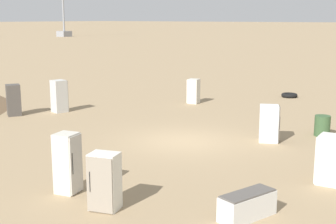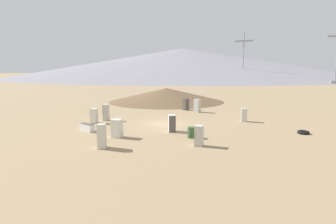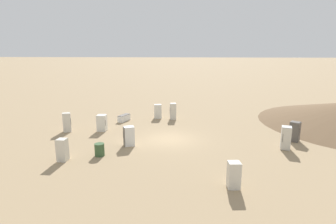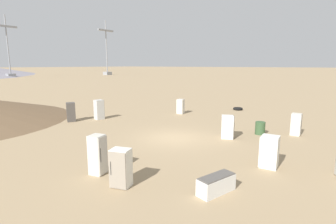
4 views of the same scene
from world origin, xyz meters
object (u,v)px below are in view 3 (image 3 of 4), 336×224
(discarded_fridge_0, at_px, (129,136))
(discarded_fridge_5, at_px, (124,118))
(discarded_fridge_4, at_px, (173,111))
(discarded_fridge_8, at_px, (102,123))
(rusty_barrel, at_px, (100,150))
(discarded_fridge_3, at_px, (67,122))
(discarded_fridge_1, at_px, (158,111))
(discarded_fridge_6, at_px, (234,175))
(discarded_fridge_9, at_px, (295,132))
(discarded_fridge_2, at_px, (62,150))
(discarded_fridge_7, at_px, (286,138))

(discarded_fridge_0, xyz_separation_m, discarded_fridge_5, (7.08, 2.74, -0.42))
(discarded_fridge_0, xyz_separation_m, discarded_fridge_4, (8.58, -2.15, 0.12))
(discarded_fridge_8, relative_size, rusty_barrel, 1.71)
(discarded_fridge_3, relative_size, rusty_barrel, 1.98)
(discarded_fridge_3, bearing_deg, discarded_fridge_1, 103.71)
(discarded_fridge_6, relative_size, rusty_barrel, 1.65)
(discarded_fridge_3, height_order, discarded_fridge_6, discarded_fridge_3)
(discarded_fridge_9, bearing_deg, discarded_fridge_2, -38.75)
(discarded_fridge_1, bearing_deg, discarded_fridge_0, -111.98)
(discarded_fridge_2, xyz_separation_m, discarded_fridge_3, (6.08, 3.14, 0.11))
(discarded_fridge_1, xyz_separation_m, discarded_fridge_4, (-0.24, -1.69, 0.11))
(discarded_fridge_6, relative_size, discarded_fridge_7, 0.84)
(discarded_fridge_5, xyz_separation_m, rusty_barrel, (-9.33, -1.36, 0.10))
(discarded_fridge_2, distance_m, discarded_fridge_9, 17.25)
(discarded_fridge_4, xyz_separation_m, discarded_fridge_5, (-1.50, 4.89, -0.53))
(discarded_fridge_1, relative_size, discarded_fridge_7, 0.89)
(discarded_fridge_5, distance_m, discarded_fridge_6, 15.92)
(discarded_fridge_1, xyz_separation_m, discarded_fridge_9, (-5.79, -12.15, 0.04))
(discarded_fridge_0, xyz_separation_m, discarded_fridge_7, (1.06, -11.43, 0.10))
(discarded_fridge_0, relative_size, discarded_fridge_5, 0.90)
(discarded_fridge_0, xyz_separation_m, discarded_fridge_9, (3.03, -12.62, 0.05))
(discarded_fridge_6, bearing_deg, rusty_barrel, -120.25)
(discarded_fridge_1, distance_m, discarded_fridge_7, 13.44)
(discarded_fridge_8, bearing_deg, discarded_fridge_6, 44.69)
(discarded_fridge_6, distance_m, discarded_fridge_8, 13.86)
(discarded_fridge_2, distance_m, discarded_fridge_8, 6.81)
(discarded_fridge_6, bearing_deg, discarded_fridge_5, -151.79)
(discarded_fridge_0, distance_m, discarded_fridge_6, 8.99)
(discarded_fridge_2, height_order, discarded_fridge_4, discarded_fridge_4)
(discarded_fridge_0, distance_m, rusty_barrel, 2.66)
(discarded_fridge_0, height_order, discarded_fridge_1, discarded_fridge_1)
(discarded_fridge_7, relative_size, discarded_fridge_9, 1.07)
(discarded_fridge_1, height_order, discarded_fridge_5, discarded_fridge_1)
(discarded_fridge_0, height_order, discarded_fridge_3, discarded_fridge_3)
(discarded_fridge_8, distance_m, rusty_barrel, 6.03)
(discarded_fridge_6, bearing_deg, discarded_fridge_7, 136.10)
(discarded_fridge_7, bearing_deg, discarded_fridge_2, 28.44)
(discarded_fridge_9, bearing_deg, discarded_fridge_0, -47.28)
(discarded_fridge_4, bearing_deg, discarded_fridge_7, -143.36)
(discarded_fridge_0, distance_m, discarded_fridge_3, 7.03)
(discarded_fridge_3, relative_size, discarded_fridge_5, 1.04)
(discarded_fridge_3, xyz_separation_m, discarded_fridge_6, (-7.97, -13.75, -0.14))
(discarded_fridge_2, bearing_deg, discarded_fridge_9, -70.67)
(discarded_fridge_6, height_order, rusty_barrel, discarded_fridge_6)
(discarded_fridge_3, bearing_deg, discarded_fridge_7, 57.15)
(rusty_barrel, bearing_deg, discarded_fridge_5, 8.30)
(rusty_barrel, bearing_deg, discarded_fridge_1, -9.47)
(discarded_fridge_0, distance_m, discarded_fridge_9, 12.98)
(rusty_barrel, bearing_deg, discarded_fridge_2, 120.87)
(discarded_fridge_5, relative_size, discarded_fridge_7, 0.97)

